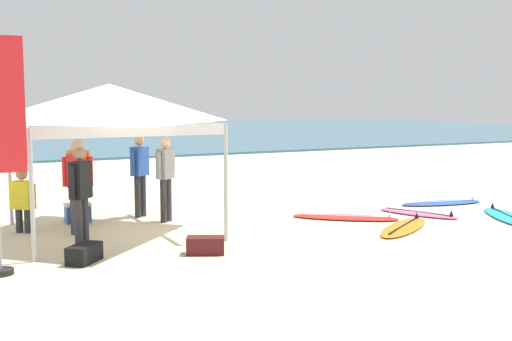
% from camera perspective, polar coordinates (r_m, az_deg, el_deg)
% --- Properties ---
extents(ground_plane, '(80.00, 80.00, 0.00)m').
position_cam_1_polar(ground_plane, '(12.77, 1.85, -4.75)').
color(ground_plane, beige).
extents(sea, '(80.00, 36.00, 0.10)m').
position_cam_1_polar(sea, '(43.97, -18.76, 2.98)').
color(sea, '#386B84').
rests_on(sea, ground).
extents(canopy_tent, '(3.33, 3.33, 2.75)m').
position_cam_1_polar(canopy_tent, '(12.00, -12.96, 5.85)').
color(canopy_tent, '#B7B7BC').
rests_on(canopy_tent, ground).
extents(surfboard_pink, '(1.15, 1.85, 0.19)m').
position_cam_1_polar(surfboard_pink, '(14.11, 14.31, -3.72)').
color(surfboard_pink, pink).
rests_on(surfboard_pink, ground).
extents(surfboard_red, '(2.10, 1.83, 0.19)m').
position_cam_1_polar(surfboard_red, '(13.36, 8.00, -4.15)').
color(surfboard_red, red).
rests_on(surfboard_red, ground).
extents(surfboard_cyan, '(1.57, 2.30, 0.19)m').
position_cam_1_polar(surfboard_cyan, '(14.25, 21.62, -3.88)').
color(surfboard_cyan, '#23B2CC').
rests_on(surfboard_cyan, ground).
extents(surfboard_orange, '(2.12, 1.68, 0.19)m').
position_cam_1_polar(surfboard_orange, '(12.57, 13.07, -4.93)').
color(surfboard_orange, orange).
rests_on(surfboard_orange, ground).
extents(surfboard_blue, '(2.15, 0.93, 0.19)m').
position_cam_1_polar(surfboard_blue, '(15.67, 16.25, -2.78)').
color(surfboard_blue, blue).
rests_on(surfboard_blue, ground).
extents(person_orange, '(0.41, 0.43, 1.71)m').
position_cam_1_polar(person_orange, '(12.87, -15.55, -0.44)').
color(person_orange, black).
rests_on(person_orange, ground).
extents(person_red, '(0.52, 0.33, 1.71)m').
position_cam_1_polar(person_red, '(12.05, -15.61, -0.91)').
color(person_red, '#383842').
rests_on(person_red, ground).
extents(person_black, '(0.41, 0.42, 1.71)m').
position_cam_1_polar(person_black, '(10.67, -15.38, -1.84)').
color(person_black, '#2D2D33').
rests_on(person_black, ground).
extents(person_grey, '(0.46, 0.39, 1.71)m').
position_cam_1_polar(person_grey, '(12.92, -8.08, -0.24)').
color(person_grey, '#2D2D33').
rests_on(person_grey, ground).
extents(person_blue, '(0.46, 0.39, 1.71)m').
position_cam_1_polar(person_blue, '(13.55, -10.33, 0.03)').
color(person_blue, '#2D2D33').
rests_on(person_blue, ground).
extents(person_yellow, '(0.44, 0.40, 1.20)m').
position_cam_1_polar(person_yellow, '(12.57, -20.12, -2.30)').
color(person_yellow, '#2D2D33').
rests_on(person_yellow, ground).
extents(banner_flag, '(0.60, 0.36, 3.40)m').
position_cam_1_polar(banner_flag, '(9.59, -21.53, 0.55)').
color(banner_flag, '#99999E').
rests_on(banner_flag, ground).
extents(gear_bag_near_tent, '(0.64, 0.66, 0.28)m').
position_cam_1_polar(gear_bag_near_tent, '(10.12, -15.08, -7.17)').
color(gear_bag_near_tent, black).
rests_on(gear_bag_near_tent, ground).
extents(gear_bag_by_pole, '(0.68, 0.54, 0.28)m').
position_cam_1_polar(gear_bag_by_pole, '(10.33, -4.53, -6.68)').
color(gear_bag_by_pole, '#4C1919').
rests_on(gear_bag_by_pole, ground).
extents(cooler_box, '(0.50, 0.36, 0.39)m').
position_cam_1_polar(cooler_box, '(13.35, -15.62, -3.64)').
color(cooler_box, '#2D60B7').
rests_on(cooler_box, ground).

